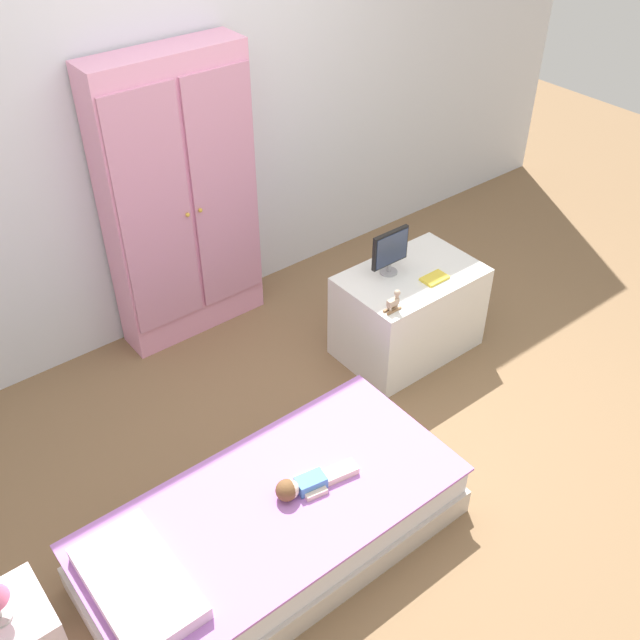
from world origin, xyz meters
The scene contains 10 objects.
ground_plane centered at (0.00, 0.00, -0.01)m, with size 10.00×10.00×0.02m, color brown.
back_wall centered at (0.00, 1.57, 1.35)m, with size 6.40×0.05×2.70m, color silver.
bed centered at (-0.70, -0.25, 0.15)m, with size 1.66×0.80×0.30m.
pillow centered at (-1.33, -0.25, 0.34)m, with size 0.32×0.57×0.07m, color silver.
doll centered at (-0.56, -0.26, 0.34)m, with size 0.39×0.15×0.10m.
wardrobe centered at (-0.13, 1.40, 0.85)m, with size 0.87×0.28×1.69m.
tv_stand centered at (0.72, 0.41, 0.27)m, with size 0.79×0.52×0.54m, color silver.
tv_monitor centered at (0.63, 0.50, 0.69)m, with size 0.24×0.10×0.26m.
rocking_horse_toy centered at (0.42, 0.23, 0.59)m, with size 0.10×0.04×0.12m.
book_yellow centered at (0.78, 0.29, 0.54)m, with size 0.15×0.09×0.02m, color gold.
Camera 1 is at (-1.77, -1.93, 2.85)m, focal length 41.25 mm.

